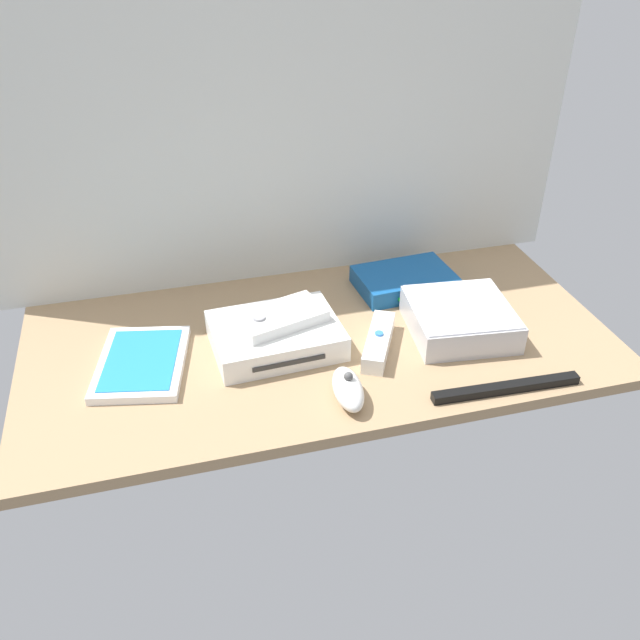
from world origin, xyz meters
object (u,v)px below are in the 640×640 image
(game_console, at_px, (275,335))
(sensor_bar, at_px, (506,388))
(network_router, at_px, (404,280))
(remote_nunchuk, at_px, (347,389))
(mini_computer, at_px, (460,318))
(remote_wand, at_px, (379,342))
(game_case, at_px, (142,363))
(remote_classic_pad, at_px, (281,317))

(game_console, relative_size, sensor_bar, 0.91)
(network_router, height_order, remote_nunchuk, remote_nunchuk)
(mini_computer, height_order, remote_nunchuk, mini_computer)
(game_console, height_order, network_router, game_console)
(mini_computer, xyz_separation_m, remote_wand, (-0.15, -0.01, -0.01))
(game_case, relative_size, sensor_bar, 0.89)
(mini_computer, bearing_deg, network_router, 103.54)
(game_case, height_order, remote_classic_pad, remote_classic_pad)
(mini_computer, xyz_separation_m, sensor_bar, (0.00, -0.17, -0.02))
(remote_nunchuk, xyz_separation_m, sensor_bar, (0.24, -0.04, -0.01))
(remote_nunchuk, bearing_deg, mini_computer, 31.03)
(remote_wand, bearing_deg, game_console, -171.25)
(game_console, height_order, remote_wand, game_console)
(remote_nunchuk, height_order, remote_classic_pad, remote_classic_pad)
(remote_wand, bearing_deg, mini_computer, 32.82)
(mini_computer, xyz_separation_m, remote_classic_pad, (-0.31, 0.04, 0.03))
(network_router, relative_size, sensor_bar, 0.78)
(sensor_bar, bearing_deg, game_case, 161.40)
(game_console, distance_m, game_case, 0.22)
(remote_classic_pad, bearing_deg, game_console, 178.38)
(mini_computer, xyz_separation_m, remote_nunchuk, (-0.24, -0.13, -0.01))
(game_console, xyz_separation_m, game_case, (-0.22, -0.00, -0.01))
(network_router, bearing_deg, remote_wand, -126.38)
(game_console, bearing_deg, network_router, 20.56)
(game_case, bearing_deg, remote_classic_pad, 13.42)
(remote_wand, height_order, remote_nunchuk, remote_nunchuk)
(remote_wand, xyz_separation_m, sensor_bar, (0.15, -0.16, -0.01))
(network_router, distance_m, sensor_bar, 0.34)
(mini_computer, relative_size, remote_classic_pad, 1.17)
(remote_wand, distance_m, remote_nunchuk, 0.14)
(remote_wand, distance_m, remote_classic_pad, 0.17)
(game_case, distance_m, remote_nunchuk, 0.34)
(mini_computer, bearing_deg, game_console, 172.83)
(network_router, bearing_deg, game_console, -159.89)
(mini_computer, height_order, remote_wand, mini_computer)
(game_console, height_order, sensor_bar, game_console)
(network_router, distance_m, remote_nunchuk, 0.35)
(mini_computer, distance_m, network_router, 0.17)
(game_case, height_order, remote_wand, remote_wand)
(mini_computer, bearing_deg, remote_classic_pad, 172.08)
(game_console, relative_size, game_case, 1.02)
(mini_computer, bearing_deg, remote_nunchuk, -152.42)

